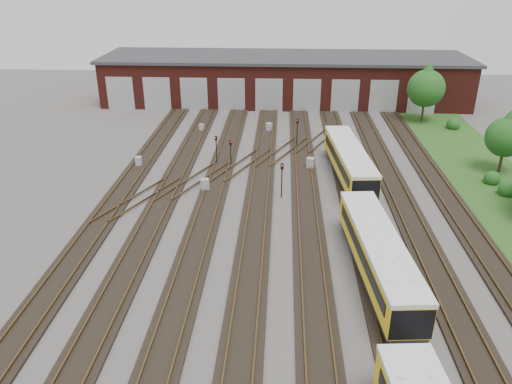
{
  "coord_description": "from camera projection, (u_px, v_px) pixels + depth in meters",
  "views": [
    {
      "loc": [
        -0.15,
        -31.3,
        18.4
      ],
      "look_at": [
        -2.08,
        3.92,
        2.0
      ],
      "focal_mm": 35.0,
      "sensor_mm": 36.0,
      "label": 1
    }
  ],
  "objects": [
    {
      "name": "signal_mast_1",
      "position": [
        297.0,
        129.0,
        53.48
      ],
      "size": [
        0.27,
        0.26,
        3.12
      ],
      "rotation": [
        0.0,
        0.0,
        -0.39
      ],
      "color": "black",
      "rests_on": "ground"
    },
    {
      "name": "grass_verge",
      "position": [
        497.0,
        189.0,
        44.2
      ],
      "size": [
        8.0,
        55.0,
        0.05
      ],
      "primitive_type": "cube",
      "color": "#1C4517",
      "rests_on": "ground"
    },
    {
      "name": "metro_train",
      "position": [
        378.0,
        256.0,
        31.0
      ],
      "size": [
        3.53,
        45.44,
        2.75
      ],
      "rotation": [
        0.0,
        0.0,
        0.09
      ],
      "color": "black",
      "rests_on": "ground"
    },
    {
      "name": "signal_mast_2",
      "position": [
        231.0,
        150.0,
        48.44
      ],
      "size": [
        0.26,
        0.25,
        2.66
      ],
      "rotation": [
        0.0,
        0.0,
        0.32
      ],
      "color": "black",
      "rests_on": "ground"
    },
    {
      "name": "relay_cabinet_0",
      "position": [
        139.0,
        162.0,
        48.84
      ],
      "size": [
        0.69,
        0.61,
        1.02
      ],
      "primitive_type": "cube",
      "rotation": [
        0.0,
        0.0,
        0.18
      ],
      "color": "#A0A3A5",
      "rests_on": "ground"
    },
    {
      "name": "tree_1",
      "position": [
        507.0,
        132.0,
        46.08
      ],
      "size": [
        3.73,
        3.73,
        6.18
      ],
      "color": "#2E2414",
      "rests_on": "ground"
    },
    {
      "name": "signal_mast_3",
      "position": [
        282.0,
        176.0,
        41.83
      ],
      "size": [
        0.26,
        0.25,
        3.11
      ],
      "rotation": [
        0.0,
        0.0,
        -0.06
      ],
      "color": "black",
      "rests_on": "ground"
    },
    {
      "name": "bush_1",
      "position": [
        507.0,
        188.0,
        42.77
      ],
      "size": [
        1.43,
        1.43,
        1.43
      ],
      "primitive_type": "sphere",
      "color": "#134414",
      "rests_on": "ground"
    },
    {
      "name": "relay_cabinet_3",
      "position": [
        269.0,
        127.0,
        58.91
      ],
      "size": [
        0.77,
        0.71,
        1.03
      ],
      "primitive_type": "cube",
      "rotation": [
        0.0,
        0.0,
        -0.37
      ],
      "color": "#A0A3A5",
      "rests_on": "ground"
    },
    {
      "name": "relay_cabinet_1",
      "position": [
        202.0,
        128.0,
        58.94
      ],
      "size": [
        0.61,
        0.55,
        0.88
      ],
      "primitive_type": "cube",
      "rotation": [
        0.0,
        0.0,
        -0.22
      ],
      "color": "#A0A3A5",
      "rests_on": "ground"
    },
    {
      "name": "bush_0",
      "position": [
        493.0,
        176.0,
        44.99
      ],
      "size": [
        1.43,
        1.43,
        1.43
      ],
      "primitive_type": "sphere",
      "color": "#134414",
      "rests_on": "ground"
    },
    {
      "name": "ground",
      "position": [
        282.0,
        240.0,
        36.09
      ],
      "size": [
        120.0,
        120.0,
        0.0
      ],
      "primitive_type": "plane",
      "color": "#4C4946",
      "rests_on": "ground"
    },
    {
      "name": "track_network",
      "position": [
        279.0,
        235.0,
        36.59
      ],
      "size": [
        30.4,
        70.0,
        0.33
      ],
      "color": "black",
      "rests_on": "ground"
    },
    {
      "name": "tree_0",
      "position": [
        427.0,
        84.0,
        60.49
      ],
      "size": [
        4.52,
        4.52,
        7.49
      ],
      "color": "#2E2414",
      "rests_on": "ground"
    },
    {
      "name": "maintenance_shed",
      "position": [
        284.0,
        78.0,
        70.94
      ],
      "size": [
        51.0,
        12.5,
        6.35
      ],
      "color": "#4F1913",
      "rests_on": "ground"
    },
    {
      "name": "bush_2",
      "position": [
        454.0,
        122.0,
        59.7
      ],
      "size": [
        1.6,
        1.6,
        1.6
      ],
      "primitive_type": "sphere",
      "color": "#134414",
      "rests_on": "ground"
    },
    {
      "name": "relay_cabinet_2",
      "position": [
        205.0,
        185.0,
        43.62
      ],
      "size": [
        0.84,
        0.78,
        1.13
      ],
      "primitive_type": "cube",
      "rotation": [
        0.0,
        0.0,
        0.38
      ],
      "color": "#A0A3A5",
      "rests_on": "ground"
    },
    {
      "name": "signal_mast_0",
      "position": [
        216.0,
        146.0,
        48.93
      ],
      "size": [
        0.26,
        0.24,
        2.9
      ],
      "rotation": [
        0.0,
        0.0,
        -0.36
      ],
      "color": "black",
      "rests_on": "ground"
    },
    {
      "name": "relay_cabinet_4",
      "position": [
        310.0,
        164.0,
        48.22
      ],
      "size": [
        0.82,
        0.75,
        1.15
      ],
      "primitive_type": "cube",
      "rotation": [
        0.0,
        0.0,
        -0.29
      ],
      "color": "#A0A3A5",
      "rests_on": "ground"
    }
  ]
}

